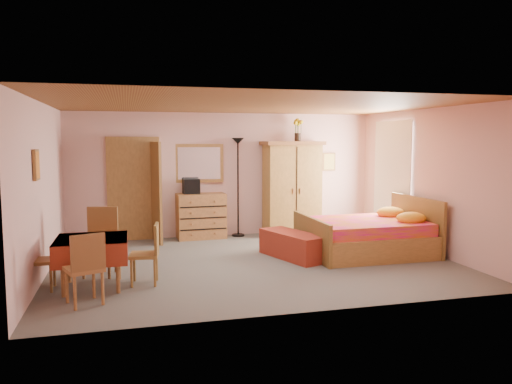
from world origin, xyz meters
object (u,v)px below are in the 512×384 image
object	(u,v)px
dining_table	(92,263)
chair_east	(144,254)
floor_lamp	(238,187)
wardrobe	(292,188)
chair_south	(84,268)
chair_north	(99,242)
wall_mirror	(199,163)
bench	(293,245)
chair_west	(40,260)
bed	(365,226)
stereo	(191,186)
chest_of_drawers	(201,216)
sunflower_vase	(298,130)

from	to	relation	value
dining_table	chair_east	bearing A→B (deg)	-0.44
floor_lamp	wardrobe	size ratio (longest dim) A/B	1.04
wardrobe	chair_south	bearing A→B (deg)	-138.77
chair_south	chair_north	world-z (taller)	chair_north
wall_mirror	bench	distance (m)	2.98
chair_north	floor_lamp	bearing A→B (deg)	-123.49
bench	chair_east	size ratio (longest dim) A/B	1.55
chair_west	chair_east	xyz separation A→B (m)	(1.38, -0.05, 0.01)
chair_south	chair_east	bearing A→B (deg)	21.62
floor_lamp	dining_table	size ratio (longest dim) A/B	2.19
bed	bench	bearing A→B (deg)	178.72
floor_lamp	bench	world-z (taller)	floor_lamp
stereo	chest_of_drawers	bearing A→B (deg)	-4.00
wardrobe	chair_east	size ratio (longest dim) A/B	2.33
wardrobe	chair_east	xyz separation A→B (m)	(-3.22, -3.01, -0.57)
chair_west	bench	bearing A→B (deg)	103.42
stereo	chair_east	world-z (taller)	stereo
wardrobe	sunflower_vase	bearing A→B (deg)	19.84
chest_of_drawers	bench	xyz separation A→B (m)	(1.27, -2.13, -0.24)
wall_mirror	chair_east	xyz separation A→B (m)	(-1.26, -3.30, -1.12)
chest_of_drawers	bed	size ratio (longest dim) A/B	0.46
wardrobe	chair_north	distance (m)	4.55
chest_of_drawers	chair_west	bearing A→B (deg)	-133.54
chest_of_drawers	sunflower_vase	bearing A→B (deg)	-3.35
floor_lamp	chair_north	bearing A→B (deg)	-137.02
stereo	wardrobe	world-z (taller)	wardrobe
bench	chair_west	bearing A→B (deg)	-166.96
chest_of_drawers	chair_south	distance (m)	4.29
floor_lamp	chest_of_drawers	bearing A→B (deg)	-176.44
wall_mirror	chair_east	size ratio (longest dim) A/B	1.18
chair_north	chair_east	world-z (taller)	chair_north
chest_of_drawers	wardrobe	xyz separation A→B (m)	(1.95, -0.08, 0.54)
chest_of_drawers	wardrobe	size ratio (longest dim) A/B	0.49
stereo	wardrobe	xyz separation A→B (m)	(2.15, -0.10, -0.08)
wall_mirror	wardrobe	bearing A→B (deg)	-4.45
stereo	chair_north	bearing A→B (deg)	-124.49
wall_mirror	dining_table	xyz separation A→B (m)	(-1.96, -3.30, -1.20)
bed	wardrobe	bearing A→B (deg)	108.03
chest_of_drawers	chair_south	size ratio (longest dim) A/B	1.08
sunflower_vase	chair_east	distance (m)	4.89
chair_south	wardrobe	bearing A→B (deg)	21.68
wardrobe	chest_of_drawers	bearing A→B (deg)	175.68
bed	bench	world-z (taller)	bed
bench	chair_north	size ratio (longest dim) A/B	1.31
stereo	bench	size ratio (longest dim) A/B	0.25
floor_lamp	chair_east	size ratio (longest dim) A/B	2.41
chest_of_drawers	chair_east	distance (m)	3.34
chair_west	wall_mirror	bearing A→B (deg)	141.27
wall_mirror	chair_west	bearing A→B (deg)	-124.97
wall_mirror	bed	distance (m)	3.69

